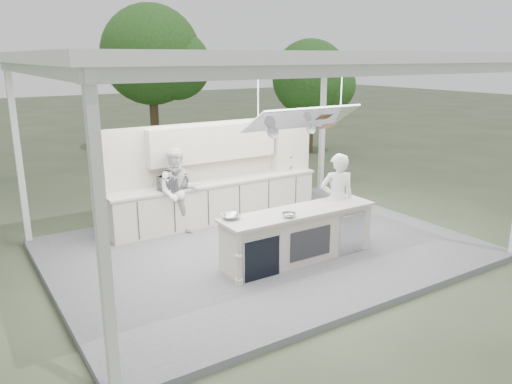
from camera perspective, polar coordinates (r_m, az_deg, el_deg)
ground at (r=10.11m, az=0.78°, el=-6.80°), size 90.00×90.00×0.00m
stage_deck at (r=10.08m, az=0.79°, el=-6.49°), size 8.00×6.00×0.12m
tent at (r=9.36m, az=0.93°, el=14.74°), size 8.20×6.20×3.86m
demo_island at (r=9.30m, az=4.83°, el=-4.93°), size 3.10×0.79×0.95m
back_counter at (r=11.46m, az=-4.44°, el=-1.00°), size 5.08×0.72×0.95m
back_wall_unit at (r=11.62m, az=-3.11°, el=4.21°), size 5.05×0.48×2.25m
tree_cluster at (r=18.29m, az=-17.20°, el=13.01°), size 19.55×9.40×5.85m
head_chef at (r=9.99m, az=9.22°, el=-0.87°), size 0.80×0.67×1.87m
sous_chef at (r=10.57m, az=-8.83°, el=0.02°), size 1.07×0.94×1.86m
toaster_oven at (r=10.64m, az=-9.50°, el=1.06°), size 0.66×0.55×0.31m
bowl_large at (r=8.66m, az=-2.90°, el=-2.82°), size 0.35×0.35×0.08m
bowl_small at (r=8.76m, az=3.78°, el=-2.64°), size 0.29×0.29×0.08m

